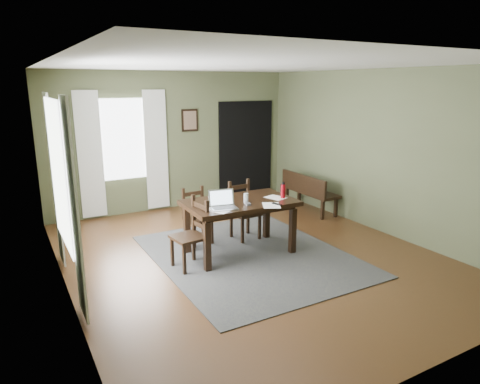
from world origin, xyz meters
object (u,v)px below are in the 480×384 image
chair_back_right (244,211)px  dining_table (240,207)px  chair_end (192,234)px  water_bottle (283,191)px  bench (308,189)px  laptop (223,203)px  chair_back_left (197,216)px

chair_back_right → dining_table: bearing=-128.5°
chair_end → water_bottle: bearing=80.9°
bench → water_bottle: (-1.59, -1.40, 0.47)m
chair_end → bench: bearing=107.0°
dining_table → chair_back_right: 0.69m
chair_end → chair_back_right: bearing=112.0°
dining_table → chair_end: bearing=-170.1°
laptop → water_bottle: size_ratio=1.68×
laptop → bench: bearing=39.5°
chair_back_right → water_bottle: bearing=-73.1°
chair_end → water_bottle: size_ratio=4.00×
chair_end → bench: (3.04, 1.35, -0.02)m
chair_end → chair_back_left: bearing=145.3°
water_bottle → chair_back_left: bearing=138.6°
chair_end → chair_back_right: (1.18, 0.65, -0.01)m
laptop → water_bottle: 1.02m
chair_back_left → bench: 2.65m
chair_end → dining_table: bearing=91.5°
dining_table → water_bottle: water_bottle is taller
water_bottle → chair_back_right: bearing=110.7°
chair_end → chair_back_right: 1.35m
chair_back_right → laptop: laptop is taller
chair_end → chair_back_right: chair_end is taller
dining_table → chair_back_left: bearing=119.1°
chair_back_right → bench: 1.98m
dining_table → chair_back_left: chair_back_left is taller
chair_end → chair_back_left: (0.44, 0.83, -0.04)m
laptop → water_bottle: (1.02, 0.02, 0.05)m
bench → dining_table: bearing=118.8°
bench → chair_back_right: bearing=110.5°
chair_back_left → chair_back_right: size_ratio=0.93×
dining_table → chair_back_left: size_ratio=1.85×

